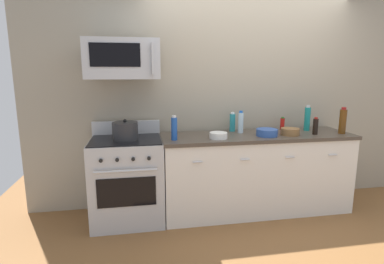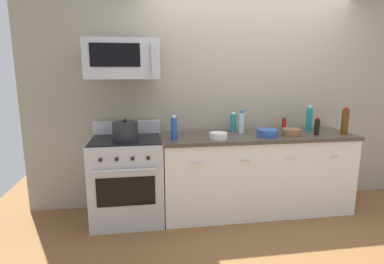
{
  "view_description": "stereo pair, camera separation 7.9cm",
  "coord_description": "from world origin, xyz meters",
  "px_view_note": "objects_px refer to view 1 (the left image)",
  "views": [
    {
      "loc": [
        -1.34,
        -3.25,
        1.62
      ],
      "look_at": [
        -0.77,
        -0.05,
        0.98
      ],
      "focal_mm": 28.61,
      "sensor_mm": 36.0,
      "label": 1
    },
    {
      "loc": [
        -1.26,
        -3.26,
        1.62
      ],
      "look_at": [
        -0.77,
        -0.05,
        0.98
      ],
      "focal_mm": 28.61,
      "sensor_mm": 36.0,
      "label": 2
    }
  ],
  "objects_px": {
    "bottle_water_clear": "(241,122)",
    "bottle_sparkling_teal": "(307,119)",
    "microwave": "(123,59)",
    "bowl_white_ceramic": "(218,135)",
    "range_oven": "(127,179)",
    "bottle_wine_amber": "(343,121)",
    "bottle_soda_blue": "(174,128)",
    "bottle_soy_sauce_dark": "(315,126)",
    "stockpot": "(125,131)",
    "bottle_dish_soap": "(232,122)",
    "bowl_blue_mixing": "(267,132)",
    "bowl_wooden_salad": "(290,131)",
    "bottle_hot_sauce_red": "(282,124)"
  },
  "relations": [
    {
      "from": "bottle_soda_blue",
      "to": "bottle_hot_sauce_red",
      "type": "xyz_separation_m",
      "value": [
        1.39,
        0.36,
        -0.05
      ]
    },
    {
      "from": "bowl_wooden_salad",
      "to": "bottle_soda_blue",
      "type": "bearing_deg",
      "value": -178.94
    },
    {
      "from": "microwave",
      "to": "bowl_blue_mixing",
      "type": "height_order",
      "value": "microwave"
    },
    {
      "from": "bottle_soda_blue",
      "to": "bowl_wooden_salad",
      "type": "bearing_deg",
      "value": 1.06
    },
    {
      "from": "bottle_dish_soap",
      "to": "bottle_hot_sauce_red",
      "type": "xyz_separation_m",
      "value": [
        0.64,
        -0.0,
        -0.04
      ]
    },
    {
      "from": "bottle_sparkling_teal",
      "to": "bowl_blue_mixing",
      "type": "xyz_separation_m",
      "value": [
        -0.61,
        -0.22,
        -0.1
      ]
    },
    {
      "from": "stockpot",
      "to": "bottle_water_clear",
      "type": "bearing_deg",
      "value": 7.04
    },
    {
      "from": "microwave",
      "to": "bottle_dish_soap",
      "type": "distance_m",
      "value": 1.45
    },
    {
      "from": "bottle_water_clear",
      "to": "bottle_sparkling_teal",
      "type": "relative_size",
      "value": 0.84
    },
    {
      "from": "bottle_hot_sauce_red",
      "to": "stockpot",
      "type": "relative_size",
      "value": 0.58
    },
    {
      "from": "range_oven",
      "to": "bowl_blue_mixing",
      "type": "height_order",
      "value": "range_oven"
    },
    {
      "from": "bottle_water_clear",
      "to": "bottle_hot_sauce_red",
      "type": "bearing_deg",
      "value": 11.07
    },
    {
      "from": "bowl_blue_mixing",
      "to": "stockpot",
      "type": "bearing_deg",
      "value": 177.78
    },
    {
      "from": "bottle_soda_blue",
      "to": "stockpot",
      "type": "height_order",
      "value": "bottle_soda_blue"
    },
    {
      "from": "bottle_wine_amber",
      "to": "bowl_wooden_salad",
      "type": "height_order",
      "value": "bottle_wine_amber"
    },
    {
      "from": "bowl_wooden_salad",
      "to": "bowl_blue_mixing",
      "type": "xyz_separation_m",
      "value": [
        -0.28,
        -0.0,
        0.0
      ]
    },
    {
      "from": "bowl_blue_mixing",
      "to": "bowl_white_ceramic",
      "type": "height_order",
      "value": "bowl_blue_mixing"
    },
    {
      "from": "bottle_wine_amber",
      "to": "bottle_hot_sauce_red",
      "type": "xyz_separation_m",
      "value": [
        -0.56,
        0.36,
        -0.07
      ]
    },
    {
      "from": "bottle_soy_sauce_dark",
      "to": "bottle_sparkling_teal",
      "type": "height_order",
      "value": "bottle_sparkling_teal"
    },
    {
      "from": "microwave",
      "to": "bottle_sparkling_teal",
      "type": "xyz_separation_m",
      "value": [
        2.16,
        0.06,
        -0.68
      ]
    },
    {
      "from": "bottle_soda_blue",
      "to": "bottle_soy_sauce_dark",
      "type": "distance_m",
      "value": 1.62
    },
    {
      "from": "bottle_wine_amber",
      "to": "bowl_wooden_salad",
      "type": "bearing_deg",
      "value": 177.52
    },
    {
      "from": "bottle_soda_blue",
      "to": "bottle_hot_sauce_red",
      "type": "bearing_deg",
      "value": 14.51
    },
    {
      "from": "range_oven",
      "to": "bottle_hot_sauce_red",
      "type": "height_order",
      "value": "bottle_hot_sauce_red"
    },
    {
      "from": "bottle_sparkling_teal",
      "to": "bowl_wooden_salad",
      "type": "xyz_separation_m",
      "value": [
        -0.33,
        -0.22,
        -0.11
      ]
    },
    {
      "from": "bottle_soda_blue",
      "to": "bottle_dish_soap",
      "type": "bearing_deg",
      "value": 25.82
    },
    {
      "from": "bowl_wooden_salad",
      "to": "stockpot",
      "type": "relative_size",
      "value": 0.78
    },
    {
      "from": "range_oven",
      "to": "bottle_wine_amber",
      "type": "distance_m",
      "value": 2.53
    },
    {
      "from": "bottle_dish_soap",
      "to": "stockpot",
      "type": "xyz_separation_m",
      "value": [
        -1.25,
        -0.28,
        -0.01
      ]
    },
    {
      "from": "bowl_blue_mixing",
      "to": "bowl_white_ceramic",
      "type": "relative_size",
      "value": 1.22
    },
    {
      "from": "bottle_soy_sauce_dark",
      "to": "bowl_blue_mixing",
      "type": "xyz_separation_m",
      "value": [
        -0.57,
        0.02,
        -0.05
      ]
    },
    {
      "from": "bowl_wooden_salad",
      "to": "stockpot",
      "type": "xyz_separation_m",
      "value": [
        -1.82,
        0.06,
        0.06
      ]
    },
    {
      "from": "bottle_soy_sauce_dark",
      "to": "bottle_hot_sauce_red",
      "type": "bearing_deg",
      "value": 122.43
    },
    {
      "from": "bottle_wine_amber",
      "to": "bottle_soda_blue",
      "type": "xyz_separation_m",
      "value": [
        -1.95,
        0.0,
        -0.02
      ]
    },
    {
      "from": "bottle_dish_soap",
      "to": "stockpot",
      "type": "height_order",
      "value": "bottle_dish_soap"
    },
    {
      "from": "microwave",
      "to": "bottle_sparkling_teal",
      "type": "relative_size",
      "value": 2.4
    },
    {
      "from": "bowl_wooden_salad",
      "to": "bowl_white_ceramic",
      "type": "bearing_deg",
      "value": -177.52
    },
    {
      "from": "range_oven",
      "to": "bottle_water_clear",
      "type": "height_order",
      "value": "bottle_water_clear"
    },
    {
      "from": "microwave",
      "to": "bowl_white_ceramic",
      "type": "bearing_deg",
      "value": -11.25
    },
    {
      "from": "microwave",
      "to": "bottle_soy_sauce_dark",
      "type": "xyz_separation_m",
      "value": [
        2.12,
        -0.18,
        -0.74
      ]
    },
    {
      "from": "bottle_wine_amber",
      "to": "bottle_water_clear",
      "type": "height_order",
      "value": "bottle_wine_amber"
    },
    {
      "from": "range_oven",
      "to": "bottle_soy_sauce_dark",
      "type": "distance_m",
      "value": 2.19
    },
    {
      "from": "bottle_water_clear",
      "to": "bottle_soy_sauce_dark",
      "type": "bearing_deg",
      "value": -16.68
    },
    {
      "from": "bottle_soda_blue",
      "to": "bottle_sparkling_teal",
      "type": "relative_size",
      "value": 0.84
    },
    {
      "from": "bottle_wine_amber",
      "to": "bowl_blue_mixing",
      "type": "height_order",
      "value": "bottle_wine_amber"
    },
    {
      "from": "bottle_hot_sauce_red",
      "to": "bottle_wine_amber",
      "type": "bearing_deg",
      "value": -32.9
    },
    {
      "from": "bottle_sparkling_teal",
      "to": "bowl_blue_mixing",
      "type": "distance_m",
      "value": 0.66
    },
    {
      "from": "microwave",
      "to": "bottle_wine_amber",
      "type": "height_order",
      "value": "microwave"
    },
    {
      "from": "bottle_sparkling_teal",
      "to": "bottle_wine_amber",
      "type": "bearing_deg",
      "value": -40.03
    },
    {
      "from": "bottle_wine_amber",
      "to": "bottle_soy_sauce_dark",
      "type": "xyz_separation_m",
      "value": [
        -0.33,
        0.01,
        -0.05
      ]
    }
  ]
}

